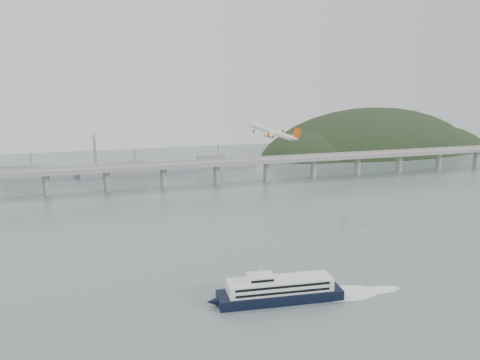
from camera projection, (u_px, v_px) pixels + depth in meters
name	position (u px, v px, depth m)	size (l,w,h in m)	color
ground	(269.00, 267.00, 250.81)	(900.00, 900.00, 0.00)	slate
bridge	(194.00, 167.00, 433.89)	(800.00, 22.00, 23.90)	gray
headland	(381.00, 165.00, 644.81)	(365.00, 155.00, 156.00)	black
distant_fleet	(26.00, 175.00, 454.40)	(453.00, 60.90, 40.00)	gray
ferry	(280.00, 290.00, 212.46)	(94.13, 21.42, 17.75)	black
airliner	(273.00, 132.00, 325.05)	(33.54, 32.01, 13.73)	silver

